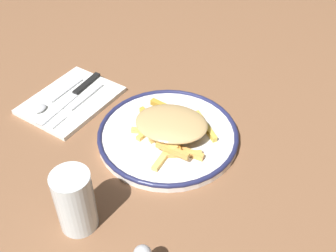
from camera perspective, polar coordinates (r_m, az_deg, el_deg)
name	(u,v)px	position (r m, az deg, el deg)	size (l,w,h in m)	color
ground_plane	(168,138)	(0.87, 0.00, -1.69)	(2.60, 2.60, 0.00)	brown
plate	(168,135)	(0.86, 0.00, -1.20)	(0.29, 0.29, 0.02)	white
fries_heap	(171,126)	(0.84, 0.45, 0.04)	(0.19, 0.19, 0.04)	#D68B41
napkin	(71,100)	(0.98, -13.13, 3.45)	(0.16, 0.21, 0.01)	white
fork	(76,105)	(0.95, -12.47, 2.84)	(0.02, 0.18, 0.01)	silver
knife	(76,93)	(0.99, -12.51, 4.43)	(0.03, 0.21, 0.01)	black
spoon	(51,101)	(0.98, -15.75, 3.31)	(0.02, 0.15, 0.01)	silver
water_glass	(75,201)	(0.70, -12.64, -10.01)	(0.06, 0.06, 0.12)	silver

